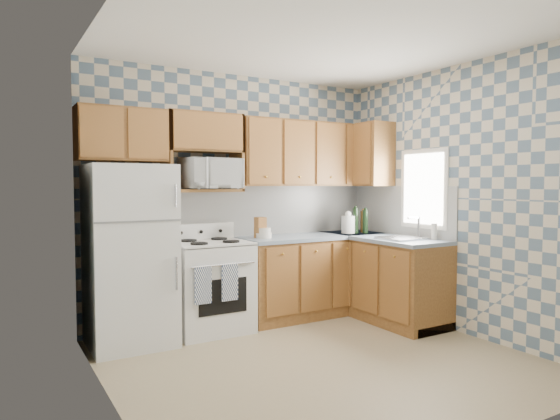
% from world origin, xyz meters
% --- Properties ---
extents(floor, '(3.40, 3.40, 0.00)m').
position_xyz_m(floor, '(0.00, 0.00, 0.00)').
color(floor, '#907F5D').
rests_on(floor, ground).
extents(back_wall, '(3.40, 0.02, 2.70)m').
position_xyz_m(back_wall, '(0.00, 1.60, 1.35)').
color(back_wall, slate).
rests_on(back_wall, ground).
extents(right_wall, '(0.02, 3.20, 2.70)m').
position_xyz_m(right_wall, '(1.70, 0.00, 1.35)').
color(right_wall, slate).
rests_on(right_wall, ground).
extents(backsplash_back, '(2.60, 0.02, 0.56)m').
position_xyz_m(backsplash_back, '(0.40, 1.59, 1.20)').
color(backsplash_back, silver).
rests_on(backsplash_back, back_wall).
extents(backsplash_right, '(0.02, 1.60, 0.56)m').
position_xyz_m(backsplash_right, '(1.69, 0.80, 1.20)').
color(backsplash_right, silver).
rests_on(backsplash_right, right_wall).
extents(refrigerator, '(0.75, 0.70, 1.68)m').
position_xyz_m(refrigerator, '(-1.27, 1.25, 0.84)').
color(refrigerator, silver).
rests_on(refrigerator, floor).
extents(stove_body, '(0.76, 0.65, 0.90)m').
position_xyz_m(stove_body, '(-0.47, 1.28, 0.45)').
color(stove_body, silver).
rests_on(stove_body, floor).
extents(cooktop, '(0.76, 0.65, 0.02)m').
position_xyz_m(cooktop, '(-0.47, 1.28, 0.91)').
color(cooktop, silver).
rests_on(cooktop, stove_body).
extents(backguard, '(0.76, 0.08, 0.17)m').
position_xyz_m(backguard, '(-0.47, 1.55, 1.00)').
color(backguard, silver).
rests_on(backguard, cooktop).
extents(dish_towel_left, '(0.17, 0.02, 0.35)m').
position_xyz_m(dish_towel_left, '(-0.68, 0.93, 0.55)').
color(dish_towel_left, navy).
rests_on(dish_towel_left, stove_body).
extents(dish_towel_right, '(0.17, 0.02, 0.35)m').
position_xyz_m(dish_towel_right, '(-0.41, 0.93, 0.55)').
color(dish_towel_right, navy).
rests_on(dish_towel_right, stove_body).
extents(base_cabinets_back, '(1.75, 0.60, 0.88)m').
position_xyz_m(base_cabinets_back, '(0.82, 1.30, 0.44)').
color(base_cabinets_back, brown).
rests_on(base_cabinets_back, floor).
extents(base_cabinets_right, '(0.60, 1.60, 0.88)m').
position_xyz_m(base_cabinets_right, '(1.40, 0.80, 0.44)').
color(base_cabinets_right, brown).
rests_on(base_cabinets_right, floor).
extents(countertop_back, '(1.77, 0.63, 0.04)m').
position_xyz_m(countertop_back, '(0.82, 1.30, 0.90)').
color(countertop_back, slate).
rests_on(countertop_back, base_cabinets_back).
extents(countertop_right, '(0.63, 1.60, 0.04)m').
position_xyz_m(countertop_right, '(1.40, 0.80, 0.90)').
color(countertop_right, slate).
rests_on(countertop_right, base_cabinets_right).
extents(upper_cabinets_back, '(1.75, 0.33, 0.74)m').
position_xyz_m(upper_cabinets_back, '(0.82, 1.44, 1.85)').
color(upper_cabinets_back, brown).
rests_on(upper_cabinets_back, back_wall).
extents(upper_cabinets_fridge, '(0.82, 0.33, 0.50)m').
position_xyz_m(upper_cabinets_fridge, '(-1.29, 1.44, 1.97)').
color(upper_cabinets_fridge, brown).
rests_on(upper_cabinets_fridge, back_wall).
extents(upper_cabinets_right, '(0.33, 0.70, 0.74)m').
position_xyz_m(upper_cabinets_right, '(1.53, 1.25, 1.85)').
color(upper_cabinets_right, brown).
rests_on(upper_cabinets_right, right_wall).
extents(microwave_shelf, '(0.80, 0.33, 0.03)m').
position_xyz_m(microwave_shelf, '(-0.47, 1.44, 1.44)').
color(microwave_shelf, brown).
rests_on(microwave_shelf, back_wall).
extents(microwave, '(0.62, 0.46, 0.32)m').
position_xyz_m(microwave, '(-0.41, 1.39, 1.61)').
color(microwave, silver).
rests_on(microwave, microwave_shelf).
extents(sink, '(0.48, 0.40, 0.03)m').
position_xyz_m(sink, '(1.40, 0.45, 0.93)').
color(sink, '#B7B7BC').
rests_on(sink, countertop_right).
extents(window, '(0.02, 0.66, 0.86)m').
position_xyz_m(window, '(1.69, 0.45, 1.45)').
color(window, silver).
rests_on(window, right_wall).
extents(bottle_0, '(0.07, 0.07, 0.30)m').
position_xyz_m(bottle_0, '(1.35, 1.19, 1.07)').
color(bottle_0, black).
rests_on(bottle_0, countertop_back).
extents(bottle_1, '(0.07, 0.07, 0.28)m').
position_xyz_m(bottle_1, '(1.45, 1.13, 1.06)').
color(bottle_1, black).
rests_on(bottle_1, countertop_back).
extents(bottle_2, '(0.07, 0.07, 0.26)m').
position_xyz_m(bottle_2, '(1.50, 1.23, 1.05)').
color(bottle_2, '#593C16').
rests_on(bottle_2, countertop_back).
extents(knife_block, '(0.11, 0.11, 0.23)m').
position_xyz_m(knife_block, '(0.13, 1.30, 1.03)').
color(knife_block, brown).
rests_on(knife_block, countertop_back).
extents(electric_kettle, '(0.16, 0.16, 0.21)m').
position_xyz_m(electric_kettle, '(1.28, 1.24, 1.02)').
color(electric_kettle, silver).
rests_on(electric_kettle, countertop_back).
extents(food_containers, '(0.17, 0.17, 0.11)m').
position_xyz_m(food_containers, '(0.16, 1.27, 0.98)').
color(food_containers, silver).
rests_on(food_containers, countertop_back).
extents(soap_bottle, '(0.06, 0.06, 0.17)m').
position_xyz_m(soap_bottle, '(1.62, 0.23, 1.01)').
color(soap_bottle, silver).
rests_on(soap_bottle, countertop_right).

